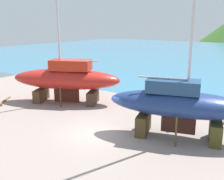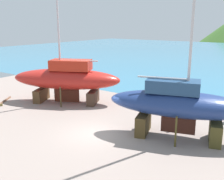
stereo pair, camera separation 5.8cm
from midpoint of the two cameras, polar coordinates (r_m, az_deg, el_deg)
name	(u,v)px [view 1 (the left image)]	position (r m, az deg, el deg)	size (l,w,h in m)	color
ground_plane	(81,142)	(17.12, -6.90, -11.04)	(45.23, 45.23, 0.00)	gray
sailboat_far_slipway	(179,104)	(17.36, 14.21, -2.92)	(9.56, 5.20, 16.05)	#463F1D
sailboat_small_center	(66,78)	(24.93, -9.95, 2.54)	(10.52, 7.08, 17.78)	#513821
timber_short_skew	(4,101)	(27.14, -22.53, -2.30)	(3.15, 0.15, 0.13)	brown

